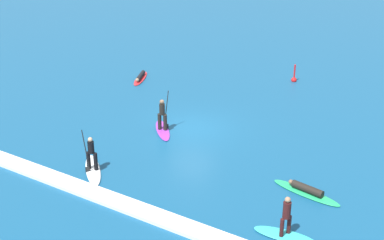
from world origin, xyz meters
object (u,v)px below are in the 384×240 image
object	(u,v)px
surfer_on_teal_board	(285,228)
surfer_on_white_board	(92,164)
surfer_on_purple_board	(163,123)
surfer_on_green_board	(306,191)
surfer_on_red_board	(140,77)
marker_buoy	(294,79)

from	to	relation	value
surfer_on_teal_board	surfer_on_white_board	world-z (taller)	surfer_on_white_board
surfer_on_purple_board	surfer_on_white_board	world-z (taller)	surfer_on_purple_board
surfer_on_white_board	surfer_on_teal_board	bearing A→B (deg)	44.17
surfer_on_green_board	surfer_on_red_board	world-z (taller)	surfer_on_green_board
surfer_on_green_board	surfer_on_purple_board	xyz separation A→B (m)	(-8.96, 1.94, 0.34)
surfer_on_white_board	marker_buoy	world-z (taller)	surfer_on_white_board
surfer_on_red_board	marker_buoy	size ratio (longest dim) A/B	2.22
surfer_on_teal_board	surfer_on_white_board	bearing A→B (deg)	-6.77
surfer_on_white_board	surfer_on_red_board	size ratio (longest dim) A/B	0.93
surfer_on_teal_board	marker_buoy	size ratio (longest dim) A/B	1.98
surfer_on_purple_board	surfer_on_white_board	bearing A→B (deg)	133.43
surfer_on_green_board	surfer_on_red_board	size ratio (longest dim) A/B	1.17
surfer_on_green_board	surfer_on_white_board	size ratio (longest dim) A/B	1.26
surfer_on_green_board	surfer_on_purple_board	bearing A→B (deg)	-2.69
surfer_on_teal_board	surfer_on_red_board	size ratio (longest dim) A/B	0.89
surfer_on_green_board	surfer_on_teal_board	size ratio (longest dim) A/B	1.31
surfer_on_white_board	surfer_on_purple_board	bearing A→B (deg)	130.41
surfer_on_white_board	surfer_on_red_board	world-z (taller)	surfer_on_white_board
surfer_on_teal_board	surfer_on_purple_board	bearing A→B (deg)	-36.55
surfer_on_white_board	marker_buoy	xyz separation A→B (m)	(3.53, 16.43, -0.19)
surfer_on_red_board	marker_buoy	world-z (taller)	marker_buoy
surfer_on_purple_board	surfer_on_red_board	bearing A→B (deg)	1.96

